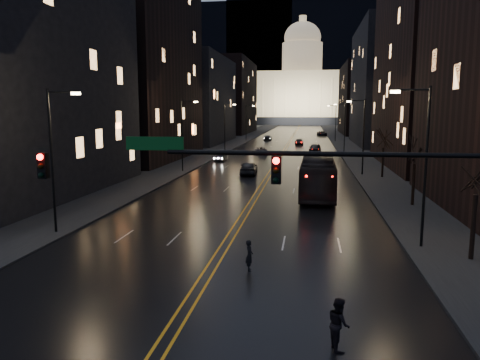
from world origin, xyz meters
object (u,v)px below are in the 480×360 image
at_px(bus, 318,176).
at_px(receding_car_a, 310,166).
at_px(traffic_signal, 344,185).
at_px(oncoming_car_b, 221,157).
at_px(oncoming_car_a, 248,168).
at_px(pedestrian_a, 249,256).
at_px(pedestrian_b, 339,324).

bearing_deg(bus, receding_car_a, 93.19).
bearing_deg(bus, traffic_signal, -88.11).
relative_size(bus, oncoming_car_b, 3.06).
bearing_deg(traffic_signal, oncoming_car_a, 102.21).
bearing_deg(pedestrian_a, traffic_signal, -154.17).
height_order(bus, pedestrian_b, bus).
xyz_separation_m(traffic_signal, pedestrian_a, (-4.00, 5.00, -4.34)).
bearing_deg(receding_car_a, bus, -94.96).
relative_size(oncoming_car_b, receding_car_a, 1.02).
distance_m(oncoming_car_b, receding_car_a, 16.30).
xyz_separation_m(bus, pedestrian_b, (0.22, -27.96, -0.90)).
bearing_deg(oncoming_car_b, bus, 117.20).
height_order(bus, oncoming_car_a, bus).
bearing_deg(pedestrian_a, bus, -22.53).
distance_m(traffic_signal, pedestrian_b, 4.68).
bearing_deg(bus, pedestrian_b, -88.55).
bearing_deg(oncoming_car_b, traffic_signal, 104.73).
relative_size(receding_car_a, pedestrian_a, 2.65).
bearing_deg(pedestrian_a, receding_car_a, -17.20).
distance_m(receding_car_a, pedestrian_a, 38.26).
distance_m(traffic_signal, bus, 26.18).
relative_size(oncoming_car_b, pedestrian_a, 2.70).
xyz_separation_m(traffic_signal, oncoming_car_b, (-14.41, 52.51, -4.42)).
xyz_separation_m(pedestrian_a, pedestrian_b, (3.81, -7.00, 0.10)).
relative_size(oncoming_car_a, pedestrian_a, 3.19).
height_order(receding_car_a, pedestrian_a, pedestrian_a).
bearing_deg(pedestrian_b, bus, -14.06).
height_order(bus, pedestrian_a, bus).
height_order(oncoming_car_b, pedestrian_a, pedestrian_a).
xyz_separation_m(traffic_signal, receding_car_a, (-1.06, 43.15, -4.44)).
bearing_deg(oncoming_car_a, bus, 117.97).
height_order(traffic_signal, pedestrian_a, traffic_signal).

